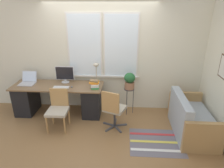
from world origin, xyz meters
name	(u,v)px	position (x,y,z in m)	size (l,w,h in m)	color
ground_plane	(98,122)	(0.00, 0.00, 0.00)	(14.00, 14.00, 0.00)	olive
wall_back_with_window	(101,54)	(0.00, 0.76, 1.36)	(9.00, 0.12, 2.70)	beige
wall_right_with_picture	(221,66)	(2.40, 0.00, 1.35)	(0.08, 9.00, 2.70)	beige
desk	(59,98)	(-0.96, 0.34, 0.39)	(2.06, 0.69, 0.72)	brown
laptop	(28,81)	(-1.68, 0.41, 0.78)	(0.35, 0.35, 0.26)	#B7B7BC
monitor	(65,74)	(-0.83, 0.54, 0.92)	(0.43, 0.19, 0.39)	silver
keyboard	(61,87)	(-0.83, 0.21, 0.73)	(0.35, 0.11, 0.02)	silver
mouse	(72,87)	(-0.60, 0.23, 0.74)	(0.04, 0.07, 0.03)	slate
desk_lamp	(96,68)	(-0.08, 0.52, 1.09)	(0.15, 0.15, 0.50)	#BCB299
book_stack	(95,84)	(-0.08, 0.21, 0.82)	(0.23, 0.19, 0.20)	green
desk_chair_wooden	(58,108)	(-0.79, -0.24, 0.44)	(0.42, 0.43, 0.82)	#B2844C
office_chair_swivel	(113,108)	(0.36, -0.21, 0.47)	(0.53, 0.55, 0.89)	#47474C
couch_loveseat	(190,120)	(1.92, -0.25, 0.28)	(0.70, 1.32, 0.78)	#9EA8B2
plant_stand	(129,92)	(0.69, 0.44, 0.55)	(0.23, 0.23, 0.64)	#333338
potted_plant	(130,81)	(0.69, 0.44, 0.84)	(0.25, 0.25, 0.38)	#9E6B4C
floor_rug_striped	(156,142)	(1.20, -0.63, 0.00)	(1.00, 0.83, 0.01)	slate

